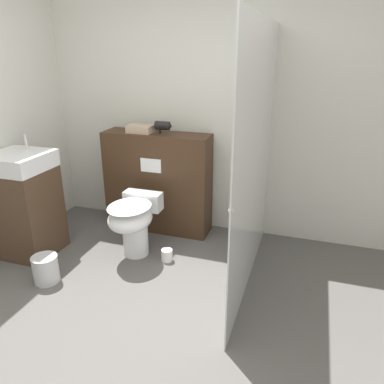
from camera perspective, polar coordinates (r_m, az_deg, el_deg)
The scene contains 10 objects.
ground_plane at distance 2.75m, azimuth -10.85°, elevation -21.79°, with size 12.00×12.00×0.00m, color #565451.
wall_back at distance 3.89m, azimuth 1.97°, elevation 12.06°, with size 8.00×0.06×2.50m.
partition_panel at distance 3.98m, azimuth -5.23°, elevation 1.48°, with size 1.12×0.32×1.06m.
shower_glass at distance 2.92m, azimuth 9.69°, elevation 4.35°, with size 0.04×1.77×2.07m.
toilet at distance 3.53m, azimuth -8.92°, elevation -4.32°, with size 0.39×0.59×0.56m.
sink_vanity at distance 3.82m, azimuth -24.06°, elevation -1.71°, with size 0.51×0.50×1.13m.
hair_drier at distance 3.79m, azimuth -4.38°, elevation 10.02°, with size 0.17×0.09×0.12m.
folded_towel at distance 3.87m, azimuth -7.86°, elevation 9.50°, with size 0.25×0.17×0.08m.
spare_toilet_roll at distance 3.54m, azimuth -3.84°, elevation -9.57°, with size 0.10×0.10×0.11m.
waste_bin at distance 3.44m, azimuth -21.39°, elevation -10.89°, with size 0.22×0.22×0.24m.
Camera 1 is at (1.07, -1.73, 1.85)m, focal length 35.00 mm.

